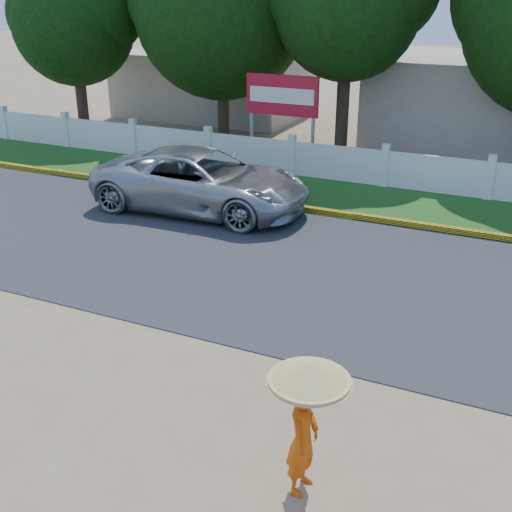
{
  "coord_description": "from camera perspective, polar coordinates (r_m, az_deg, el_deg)",
  "views": [
    {
      "loc": [
        4.32,
        -7.35,
        5.73
      ],
      "look_at": [
        0.0,
        2.0,
        1.3
      ],
      "focal_mm": 45.0,
      "sensor_mm": 36.0,
      "label": 1
    }
  ],
  "objects": [
    {
      "name": "ground",
      "position": [
        10.27,
        -4.76,
        -10.72
      ],
      "size": [
        120.0,
        120.0,
        0.0
      ],
      "primitive_type": "plane",
      "color": "#9E8460",
      "rests_on": "ground"
    },
    {
      "name": "road",
      "position": [
        13.85,
        4.34,
        -1.19
      ],
      "size": [
        60.0,
        7.0,
        0.02
      ],
      "primitive_type": "cube",
      "color": "#38383A",
      "rests_on": "ground"
    },
    {
      "name": "grass_verge",
      "position": [
        18.54,
        10.12,
        4.95
      ],
      "size": [
        60.0,
        3.5,
        0.03
      ],
      "primitive_type": "cube",
      "color": "#2D601E",
      "rests_on": "ground"
    },
    {
      "name": "curb",
      "position": [
        16.97,
        8.61,
        3.54
      ],
      "size": [
        40.0,
        0.18,
        0.16
      ],
      "primitive_type": "cube",
      "color": "yellow",
      "rests_on": "ground"
    },
    {
      "name": "fence",
      "position": [
        19.74,
        11.36,
        7.6
      ],
      "size": [
        40.0,
        0.1,
        1.1
      ],
      "primitive_type": "cube",
      "color": "silver",
      "rests_on": "ground"
    },
    {
      "name": "building_far",
      "position": [
        30.3,
        -3.84,
        15.0
      ],
      "size": [
        8.0,
        5.0,
        2.8
      ],
      "primitive_type": "cube",
      "color": "#B7AD99",
      "rests_on": "ground"
    },
    {
      "name": "vehicle",
      "position": [
        17.3,
        -4.87,
        6.66
      ],
      "size": [
        5.92,
        2.9,
        1.62
      ],
      "primitive_type": "imported",
      "rotation": [
        0.0,
        0.0,
        1.61
      ],
      "color": "#A7A9AF",
      "rests_on": "ground"
    },
    {
      "name": "monk_with_parasol",
      "position": [
        7.64,
        4.46,
        -13.42
      ],
      "size": [
        0.99,
        0.99,
        1.8
      ],
      "color": "#D8500B",
      "rests_on": "ground"
    },
    {
      "name": "billboard",
      "position": [
        21.57,
        2.33,
        13.67
      ],
      "size": [
        2.5,
        0.13,
        2.95
      ],
      "color": "gray",
      "rests_on": "ground"
    }
  ]
}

